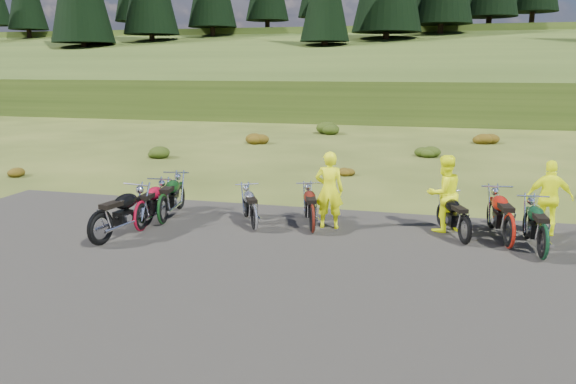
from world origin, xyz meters
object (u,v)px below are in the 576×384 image
(motorcycle_7, at_px, (541,261))
(person_middle, at_px, (329,191))
(motorcycle_0, at_px, (102,246))
(motorcycle_3, at_px, (255,232))

(motorcycle_7, relative_size, person_middle, 1.12)
(motorcycle_0, distance_m, motorcycle_3, 3.58)
(person_middle, bearing_deg, motorcycle_7, 162.66)
(motorcycle_0, relative_size, person_middle, 1.19)
(motorcycle_7, bearing_deg, motorcycle_3, 81.97)
(motorcycle_0, height_order, motorcycle_7, motorcycle_0)
(motorcycle_3, height_order, person_middle, person_middle)
(motorcycle_0, height_order, person_middle, person_middle)
(motorcycle_3, xyz_separation_m, person_middle, (1.72, 0.72, 0.96))
(motorcycle_0, distance_m, motorcycle_7, 9.57)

